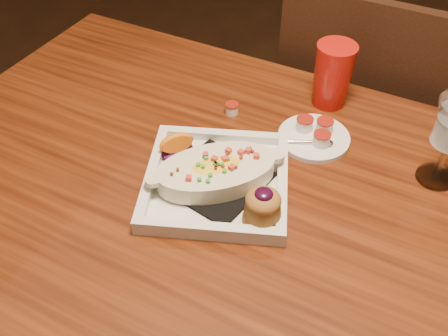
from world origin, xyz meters
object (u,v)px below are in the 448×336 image
at_px(table, 270,249).
at_px(chair_far, 354,122).
at_px(saucer, 314,136).
at_px(plate, 220,178).
at_px(red_tumbler, 333,75).

relative_size(table, chair_far, 1.61).
bearing_deg(saucer, chair_far, 88.71).
bearing_deg(table, chair_far, 90.00).
relative_size(table, plate, 4.52).
height_order(chair_far, saucer, chair_far).
relative_size(chair_far, red_tumbler, 6.60).
xyz_separation_m(saucer, red_tumbler, (-0.01, 0.14, 0.06)).
height_order(table, red_tumbler, red_tumbler).
xyz_separation_m(plate, saucer, (0.10, 0.21, -0.02)).
xyz_separation_m(plate, red_tumbler, (0.09, 0.34, 0.04)).
bearing_deg(saucer, red_tumbler, 96.20).
height_order(plate, saucer, plate).
height_order(plate, red_tumbler, red_tumbler).
xyz_separation_m(chair_far, plate, (-0.11, -0.62, 0.27)).
bearing_deg(red_tumbler, saucer, -83.80).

